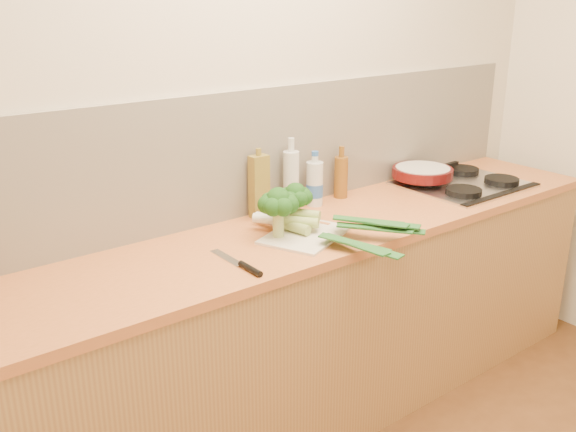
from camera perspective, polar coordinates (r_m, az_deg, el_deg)
name	(u,v)px	position (r m, az deg, el deg)	size (l,w,h in m)	color
room_shell	(263,151)	(2.77, -2.25, 5.76)	(3.50, 3.50, 3.50)	beige
counter	(304,326)	(2.82, 1.43, -9.76)	(3.20, 0.62, 0.90)	#A87F46
gas_hob	(464,183)	(3.33, 15.34, 2.88)	(0.58, 0.50, 0.04)	silver
chopping_board	(305,235)	(2.55, 1.54, -1.68)	(0.35, 0.26, 0.01)	white
broccoli_left	(278,204)	(2.47, -0.87, 1.09)	(0.16, 0.16, 0.20)	#A0B267
broccoli_right	(295,197)	(2.60, 0.66, 1.73)	(0.14, 0.14, 0.18)	#A0B267
leek_front	(307,231)	(2.51, 1.74, -1.31)	(0.20, 0.68, 0.04)	white
leek_mid	(318,223)	(2.54, 2.68, -0.64)	(0.46, 0.57, 0.04)	white
leek_back	(326,217)	(2.56, 3.44, -0.06)	(0.37, 0.54, 0.04)	white
chefs_knife	(244,266)	(2.26, -3.90, -4.45)	(0.04, 0.30, 0.02)	silver
skillet	(423,172)	(3.28, 11.90, 3.84)	(0.44, 0.30, 0.05)	#4D0C0D
oil_tin	(259,186)	(2.73, -2.58, 2.67)	(0.08, 0.05, 0.30)	olive
glass_bottle	(291,180)	(2.81, 0.28, 3.23)	(0.07, 0.07, 0.33)	silver
amber_bottle	(341,176)	(3.01, 4.73, 3.54)	(0.06, 0.06, 0.25)	brown
water_bottle	(315,185)	(2.89, 2.38, 2.78)	(0.08, 0.08, 0.23)	silver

